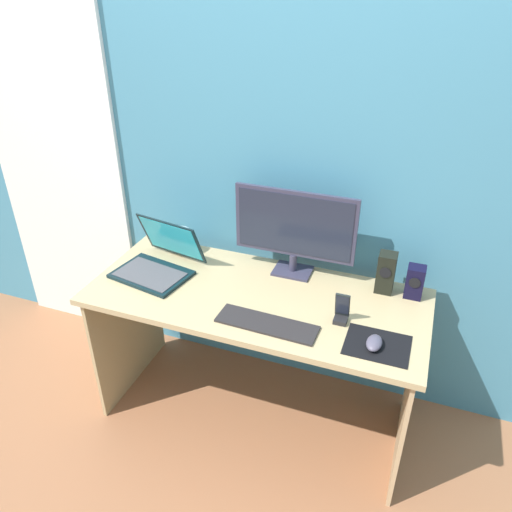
% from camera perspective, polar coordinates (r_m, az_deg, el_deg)
% --- Properties ---
extents(ground_plane, '(8.00, 8.00, 0.00)m').
position_cam_1_polar(ground_plane, '(2.73, -0.02, -17.27)').
color(ground_plane, '#915C3C').
extents(wall_back, '(6.00, 0.04, 2.50)m').
position_cam_1_polar(wall_back, '(2.35, 3.45, 11.24)').
color(wall_back, teal).
rests_on(wall_back, ground_plane).
extents(door_left, '(0.82, 0.02, 2.02)m').
position_cam_1_polar(door_left, '(3.04, -21.59, 8.84)').
color(door_left, white).
rests_on(door_left, ground_plane).
extents(desk, '(1.52, 0.65, 0.74)m').
position_cam_1_polar(desk, '(2.33, -0.02, -7.42)').
color(desk, tan).
rests_on(desk, ground_plane).
extents(monitor, '(0.57, 0.14, 0.42)m').
position_cam_1_polar(monitor, '(2.29, 4.43, 3.16)').
color(monitor, '#313045').
rests_on(monitor, desk).
extents(speaker_right, '(0.08, 0.08, 0.15)m').
position_cam_1_polar(speaker_right, '(2.30, 17.72, -2.84)').
color(speaker_right, black).
rests_on(speaker_right, desk).
extents(speaker_near_monitor, '(0.08, 0.08, 0.19)m').
position_cam_1_polar(speaker_near_monitor, '(2.29, 14.66, -1.85)').
color(speaker_near_monitor, black).
rests_on(speaker_near_monitor, desk).
extents(laptop, '(0.40, 0.39, 0.24)m').
position_cam_1_polar(laptop, '(2.43, -11.14, -0.68)').
color(laptop, black).
rests_on(laptop, desk).
extents(fishbowl, '(0.14, 0.14, 0.14)m').
position_cam_1_polar(fishbowl, '(2.57, -8.49, 1.88)').
color(fishbowl, silver).
rests_on(fishbowl, desk).
extents(keyboard_external, '(0.43, 0.14, 0.01)m').
position_cam_1_polar(keyboard_external, '(2.06, 1.25, -7.79)').
color(keyboard_external, black).
rests_on(keyboard_external, desk).
extents(mousepad, '(0.25, 0.20, 0.00)m').
position_cam_1_polar(mousepad, '(2.02, 13.71, -9.86)').
color(mousepad, black).
rests_on(mousepad, desk).
extents(mouse, '(0.06, 0.10, 0.04)m').
position_cam_1_polar(mouse, '(2.00, 13.38, -9.66)').
color(mouse, '#4E485A').
rests_on(mouse, mousepad).
extents(phone_in_dock, '(0.06, 0.06, 0.14)m').
position_cam_1_polar(phone_in_dock, '(2.09, 9.77, -6.31)').
color(phone_in_dock, black).
rests_on(phone_in_dock, desk).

